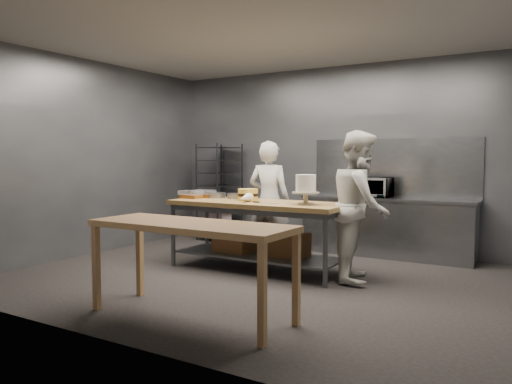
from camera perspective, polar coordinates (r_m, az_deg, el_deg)
ground at (r=6.37m, az=0.04°, el=-9.70°), size 6.00×6.00×0.00m
back_wall at (r=8.43m, az=8.89°, el=3.90°), size 6.00×0.04×3.00m
work_table at (r=6.69m, az=0.19°, el=-4.05°), size 2.40×0.90×0.92m
near_counter at (r=4.70m, az=-7.45°, el=-4.53°), size 2.00×0.70×0.90m
back_counter at (r=7.86m, az=14.68°, el=-3.85°), size 2.60×0.60×0.90m
splashback_panel at (r=8.08m, az=15.40°, el=2.73°), size 2.60×0.02×0.90m
speed_rack at (r=9.09m, az=-4.20°, el=-0.12°), size 0.72×0.76×1.75m
chef_behind at (r=7.36m, az=1.51°, el=-0.96°), size 0.68×0.49×1.75m
chef_right at (r=6.22m, az=11.87°, el=-1.56°), size 0.91×1.05×1.83m
microwave at (r=7.87m, az=13.24°, el=0.55°), size 0.54×0.37×0.30m
frosted_cake_stand at (r=6.21m, az=5.71°, el=0.71°), size 0.34×0.34×0.37m
layer_cake at (r=6.75m, az=-0.92°, el=-0.32°), size 0.27×0.27×0.16m
cake_pans at (r=7.26m, az=-4.63°, el=-0.36°), size 0.83×0.32×0.07m
piping_bag at (r=6.48m, az=-1.27°, el=-0.68°), size 0.21×0.40×0.12m
offset_spatula at (r=6.42m, az=0.67°, el=-1.22°), size 0.36×0.02×0.02m
pastry_clamshells at (r=7.27m, az=-6.74°, el=-0.22°), size 0.38×0.42×0.11m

